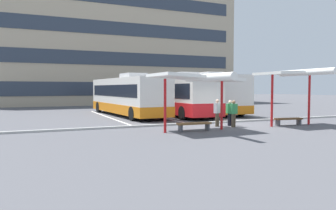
{
  "coord_description": "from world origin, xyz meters",
  "views": [
    {
      "loc": [
        -11.43,
        -16.71,
        2.28
      ],
      "look_at": [
        -2.69,
        3.22,
        1.14
      ],
      "focal_mm": 34.63,
      "sensor_mm": 36.0,
      "label": 1
    }
  ],
  "objects_px": {
    "waiting_shelter_0": "(197,79)",
    "waiting_passenger_0": "(234,112)",
    "waiting_passenger_2": "(217,111)",
    "coach_bus_0": "(127,96)",
    "bench_0": "(194,125)",
    "coach_bus_1": "(177,96)",
    "waiting_shelter_1": "(295,74)",
    "waiting_passenger_1": "(230,111)",
    "coach_bus_2": "(202,94)",
    "bench_1": "(288,120)"
  },
  "relations": [
    {
      "from": "waiting_shelter_0",
      "to": "bench_0",
      "type": "bearing_deg",
      "value": 90.0
    },
    {
      "from": "coach_bus_0",
      "to": "waiting_shelter_0",
      "type": "bearing_deg",
      "value": -87.51
    },
    {
      "from": "coach_bus_2",
      "to": "waiting_shelter_0",
      "type": "distance_m",
      "value": 13.64
    },
    {
      "from": "waiting_passenger_1",
      "to": "waiting_passenger_0",
      "type": "bearing_deg",
      "value": -106.1
    },
    {
      "from": "coach_bus_1",
      "to": "waiting_shelter_1",
      "type": "distance_m",
      "value": 10.18
    },
    {
      "from": "waiting_passenger_1",
      "to": "coach_bus_2",
      "type": "bearing_deg",
      "value": 69.04
    },
    {
      "from": "waiting_passenger_2",
      "to": "waiting_passenger_0",
      "type": "bearing_deg",
      "value": -42.23
    },
    {
      "from": "coach_bus_2",
      "to": "waiting_shelter_1",
      "type": "distance_m",
      "value": 11.88
    },
    {
      "from": "coach_bus_1",
      "to": "bench_1",
      "type": "distance_m",
      "value": 9.74
    },
    {
      "from": "waiting_passenger_1",
      "to": "waiting_shelter_1",
      "type": "bearing_deg",
      "value": -25.34
    },
    {
      "from": "waiting_passenger_0",
      "to": "waiting_passenger_1",
      "type": "xyz_separation_m",
      "value": [
        0.18,
        0.64,
        -0.01
      ]
    },
    {
      "from": "coach_bus_2",
      "to": "waiting_shelter_1",
      "type": "height_order",
      "value": "coach_bus_2"
    },
    {
      "from": "coach_bus_2",
      "to": "coach_bus_1",
      "type": "bearing_deg",
      "value": -148.54
    },
    {
      "from": "coach_bus_0",
      "to": "bench_0",
      "type": "bearing_deg",
      "value": -87.44
    },
    {
      "from": "coach_bus_2",
      "to": "bench_1",
      "type": "xyz_separation_m",
      "value": [
        -0.42,
        -11.35,
        -1.39
      ]
    },
    {
      "from": "bench_0",
      "to": "bench_1",
      "type": "relative_size",
      "value": 1.03
    },
    {
      "from": "bench_0",
      "to": "waiting_passenger_0",
      "type": "distance_m",
      "value": 3.03
    },
    {
      "from": "coach_bus_1",
      "to": "waiting_shelter_1",
      "type": "height_order",
      "value": "coach_bus_1"
    },
    {
      "from": "coach_bus_0",
      "to": "bench_0",
      "type": "distance_m",
      "value": 10.98
    },
    {
      "from": "coach_bus_0",
      "to": "waiting_passenger_0",
      "type": "height_order",
      "value": "coach_bus_0"
    },
    {
      "from": "waiting_passenger_1",
      "to": "waiting_passenger_2",
      "type": "xyz_separation_m",
      "value": [
        -0.89,
        0.01,
        0.05
      ]
    },
    {
      "from": "bench_0",
      "to": "bench_1",
      "type": "bearing_deg",
      "value": 0.06
    },
    {
      "from": "coach_bus_0",
      "to": "waiting_shelter_1",
      "type": "bearing_deg",
      "value": -58.08
    },
    {
      "from": "bench_1",
      "to": "waiting_passenger_0",
      "type": "height_order",
      "value": "waiting_passenger_0"
    },
    {
      "from": "bench_0",
      "to": "bench_1",
      "type": "distance_m",
      "value": 6.57
    },
    {
      "from": "waiting_shelter_1",
      "to": "waiting_passenger_1",
      "type": "bearing_deg",
      "value": 154.66
    },
    {
      "from": "coach_bus_0",
      "to": "waiting_passenger_1",
      "type": "bearing_deg",
      "value": -69.67
    },
    {
      "from": "waiting_shelter_0",
      "to": "waiting_passenger_2",
      "type": "distance_m",
      "value": 3.26
    },
    {
      "from": "bench_0",
      "to": "bench_1",
      "type": "xyz_separation_m",
      "value": [
        6.57,
        0.01,
        -0.0
      ]
    },
    {
      "from": "coach_bus_0",
      "to": "waiting_shelter_0",
      "type": "height_order",
      "value": "coach_bus_0"
    },
    {
      "from": "coach_bus_1",
      "to": "coach_bus_2",
      "type": "bearing_deg",
      "value": 31.46
    },
    {
      "from": "coach_bus_2",
      "to": "bench_1",
      "type": "relative_size",
      "value": 6.79
    },
    {
      "from": "coach_bus_1",
      "to": "waiting_passenger_1",
      "type": "height_order",
      "value": "coach_bus_1"
    },
    {
      "from": "coach_bus_1",
      "to": "waiting_shelter_1",
      "type": "bearing_deg",
      "value": -70.75
    },
    {
      "from": "waiting_passenger_1",
      "to": "waiting_passenger_2",
      "type": "relative_size",
      "value": 0.96
    },
    {
      "from": "coach_bus_1",
      "to": "bench_0",
      "type": "xyz_separation_m",
      "value": [
        -3.25,
        -9.07,
        -1.26
      ]
    },
    {
      "from": "waiting_shelter_0",
      "to": "waiting_passenger_2",
      "type": "xyz_separation_m",
      "value": [
        2.21,
        1.53,
        -1.84
      ]
    },
    {
      "from": "coach_bus_0",
      "to": "coach_bus_2",
      "type": "xyz_separation_m",
      "value": [
        7.48,
        0.46,
        0.14
      ]
    },
    {
      "from": "coach_bus_1",
      "to": "bench_1",
      "type": "height_order",
      "value": "coach_bus_1"
    },
    {
      "from": "waiting_shelter_0",
      "to": "waiting_passenger_0",
      "type": "height_order",
      "value": "waiting_shelter_0"
    },
    {
      "from": "coach_bus_1",
      "to": "bench_0",
      "type": "height_order",
      "value": "coach_bus_1"
    },
    {
      "from": "waiting_shelter_0",
      "to": "waiting_passenger_2",
      "type": "relative_size",
      "value": 3.13
    },
    {
      "from": "waiting_shelter_1",
      "to": "waiting_passenger_1",
      "type": "xyz_separation_m",
      "value": [
        -3.47,
        1.64,
        -2.24
      ]
    },
    {
      "from": "coach_bus_2",
      "to": "waiting_shelter_1",
      "type": "relative_size",
      "value": 2.94
    },
    {
      "from": "bench_1",
      "to": "waiting_passenger_0",
      "type": "distance_m",
      "value": 3.74
    },
    {
      "from": "coach_bus_2",
      "to": "bench_1",
      "type": "height_order",
      "value": "coach_bus_2"
    },
    {
      "from": "waiting_shelter_0",
      "to": "waiting_passenger_2",
      "type": "height_order",
      "value": "waiting_shelter_0"
    },
    {
      "from": "waiting_shelter_0",
      "to": "waiting_passenger_0",
      "type": "xyz_separation_m",
      "value": [
        2.92,
        0.89,
        -1.88
      ]
    },
    {
      "from": "coach_bus_0",
      "to": "bench_1",
      "type": "distance_m",
      "value": 13.04
    },
    {
      "from": "waiting_shelter_1",
      "to": "coach_bus_0",
      "type": "bearing_deg",
      "value": 121.92
    }
  ]
}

